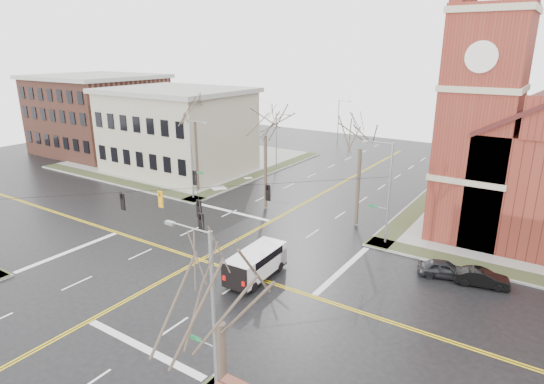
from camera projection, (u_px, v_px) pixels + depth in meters
The scene contains 19 objects.
ground at pixel (201, 260), 37.37m from camera, with size 120.00×120.00×0.00m, color black.
sidewalks at pixel (201, 259), 37.35m from camera, with size 80.00×80.00×0.17m.
road_markings at pixel (201, 260), 37.37m from camera, with size 100.00×100.00×0.01m.
civic_building_a at pixel (178, 132), 63.20m from camera, with size 18.00×14.00×11.00m, color #9E957D.
civic_building_b at pixel (99, 116), 75.18m from camera, with size 18.00×16.00×12.00m, color brown.
signal_pole_ne at pixel (387, 191), 39.04m from camera, with size 2.75×0.22×9.00m.
signal_pole_nw at pixel (192, 157), 50.98m from camera, with size 2.75×0.22×9.00m.
signal_pole_se at pixel (211, 315), 20.77m from camera, with size 2.75×0.22×9.00m.
span_wires at pixel (197, 188), 35.50m from camera, with size 23.02×23.02×0.03m.
traffic_signals at pixel (192, 199), 35.20m from camera, with size 8.21×8.26×1.30m.
streetlight_north_a at pixel (277, 139), 63.88m from camera, with size 2.30×0.20×8.00m.
streetlight_north_b at pixel (339, 121), 79.77m from camera, with size 2.30×0.20×8.00m.
cargo_van at pixel (258, 261), 34.28m from camera, with size 2.45×5.81×2.17m.
parked_car_a at pixel (444, 269), 34.43m from camera, with size 1.56×3.87×1.32m, color black.
parked_car_b at pixel (482, 278), 33.15m from camera, with size 1.33×3.82×1.26m, color black.
tree_nw_far at pixel (194, 117), 52.60m from camera, with size 4.00×4.00×12.51m.
tree_nw_near at pixel (265, 131), 46.89m from camera, with size 4.00×4.00×11.76m.
tree_ne at pixel (361, 144), 42.32m from camera, with size 4.00×4.00×11.22m.
tree_se at pixel (220, 312), 15.97m from camera, with size 4.00×4.00×10.69m.
Camera 1 is at (23.67, -25.03, 16.60)m, focal length 30.00 mm.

